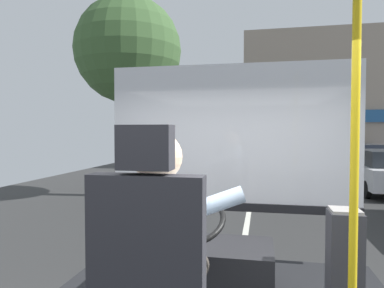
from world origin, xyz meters
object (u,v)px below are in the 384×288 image
(handrail_pole, at_px, (354,173))
(parked_car_blue, at_px, (359,159))
(parked_car_white, at_px, (384,171))
(parked_car_red, at_px, (330,154))
(bus_driver, at_px, (162,244))
(fare_box, at_px, (344,268))
(steering_console, at_px, (201,267))

(handrail_pole, bearing_deg, parked_car_blue, 75.49)
(parked_car_white, distance_m, parked_car_red, 9.78)
(handrail_pole, height_order, parked_car_white, handrail_pole)
(handrail_pole, distance_m, parked_car_white, 11.13)
(handrail_pole, relative_size, parked_car_blue, 0.50)
(bus_driver, relative_size, fare_box, 1.08)
(handrail_pole, bearing_deg, fare_box, 82.28)
(parked_car_red, bearing_deg, steering_console, -102.99)
(bus_driver, height_order, parked_car_blue, bus_driver)
(steering_console, height_order, parked_car_blue, steering_console)
(handrail_pole, relative_size, fare_box, 2.74)
(fare_box, distance_m, parked_car_red, 20.15)
(parked_car_blue, relative_size, parked_car_red, 1.01)
(bus_driver, height_order, fare_box, bus_driver)
(fare_box, bearing_deg, bus_driver, -140.29)
(steering_console, height_order, parked_car_red, steering_console)
(fare_box, bearing_deg, steering_console, 166.13)
(bus_driver, relative_size, parked_car_red, 0.20)
(handrail_pole, distance_m, fare_box, 0.82)
(parked_car_red, bearing_deg, bus_driver, -102.35)
(handrail_pole, distance_m, parked_car_red, 20.64)
(parked_car_white, bearing_deg, handrail_pole, -108.48)
(bus_driver, relative_size, parked_car_white, 0.22)
(handrail_pole, xyz_separation_m, parked_car_white, (3.51, 10.51, -1.09))
(fare_box, bearing_deg, handrail_pole, -97.72)
(bus_driver, relative_size, handrail_pole, 0.39)
(fare_box, distance_m, parked_car_white, 10.63)
(parked_car_blue, bearing_deg, fare_box, -104.72)
(parked_car_red, bearing_deg, handrail_pole, -100.05)
(parked_car_blue, bearing_deg, handrail_pole, -104.51)
(handrail_pole, relative_size, parked_car_white, 0.55)
(steering_console, distance_m, handrail_pole, 1.43)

